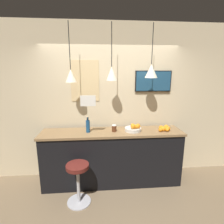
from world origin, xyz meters
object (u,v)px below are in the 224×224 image
Objects in this scene: juice_bottle at (88,126)px; mounted_tv at (153,81)px; spread_jar at (114,128)px; bar_stool at (78,177)px; fruit_bowl at (133,128)px.

mounted_tv reaches higher than juice_bottle.
juice_bottle is at bearing -180.00° from spread_jar.
juice_bottle is 0.39× the size of mounted_tv.
bar_stool is 2.13m from mounted_tv.
fruit_bowl reaches higher than spread_jar.
bar_stool is 2.26× the size of fruit_bowl.
spread_jar is (0.46, 0.00, -0.05)m from juice_bottle.
mounted_tv is (0.77, 0.34, 0.80)m from spread_jar.
fruit_bowl is 2.48× the size of spread_jar.
juice_bottle is 2.26× the size of spread_jar.
juice_bottle is (-0.80, 0.01, 0.06)m from fruit_bowl.
bar_stool is at bearing -149.17° from mounted_tv.
bar_stool is 0.96× the size of mounted_tv.
mounted_tv is at bearing 23.62° from spread_jar.
mounted_tv is at bearing 30.83° from bar_stool.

